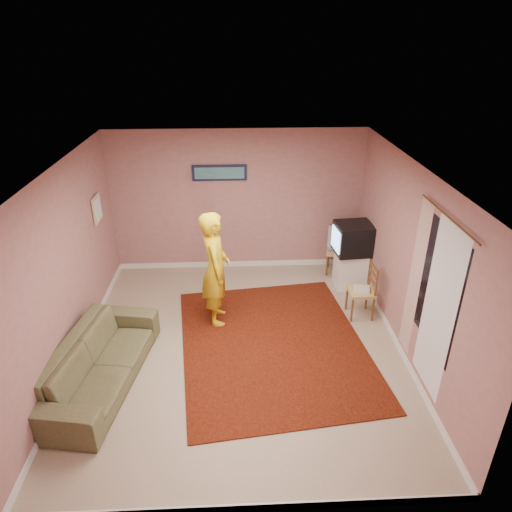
{
  "coord_description": "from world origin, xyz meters",
  "views": [
    {
      "loc": [
        -0.03,
        -5.27,
        4.1
      ],
      "look_at": [
        0.25,
        0.6,
        1.16
      ],
      "focal_mm": 32.0,
      "sensor_mm": 36.0,
      "label": 1
    }
  ],
  "objects_px": {
    "tv_cabinet": "(350,269)",
    "chair_a": "(338,246)",
    "chair_b": "(362,285)",
    "crt_tv": "(353,238)",
    "sofa": "(99,362)",
    "person": "(215,269)"
  },
  "relations": [
    {
      "from": "tv_cabinet",
      "to": "chair_a",
      "type": "xyz_separation_m",
      "value": [
        -0.13,
        0.47,
        0.22
      ]
    },
    {
      "from": "chair_b",
      "to": "chair_a",
      "type": "bearing_deg",
      "value": -178.27
    },
    {
      "from": "chair_a",
      "to": "chair_b",
      "type": "bearing_deg",
      "value": -72.36
    },
    {
      "from": "crt_tv",
      "to": "chair_a",
      "type": "height_order",
      "value": "crt_tv"
    },
    {
      "from": "sofa",
      "to": "person",
      "type": "height_order",
      "value": "person"
    },
    {
      "from": "chair_b",
      "to": "crt_tv",
      "type": "bearing_deg",
      "value": 175.82
    },
    {
      "from": "tv_cabinet",
      "to": "sofa",
      "type": "distance_m",
      "value": 4.4
    },
    {
      "from": "chair_b",
      "to": "person",
      "type": "distance_m",
      "value": 2.27
    },
    {
      "from": "chair_a",
      "to": "chair_b",
      "type": "xyz_separation_m",
      "value": [
        0.06,
        -1.42,
        0.0
      ]
    },
    {
      "from": "crt_tv",
      "to": "chair_b",
      "type": "relative_size",
      "value": 1.35
    },
    {
      "from": "tv_cabinet",
      "to": "sofa",
      "type": "height_order",
      "value": "tv_cabinet"
    },
    {
      "from": "crt_tv",
      "to": "sofa",
      "type": "distance_m",
      "value": 4.44
    },
    {
      "from": "crt_tv",
      "to": "chair_b",
      "type": "distance_m",
      "value": 1.02
    },
    {
      "from": "crt_tv",
      "to": "person",
      "type": "bearing_deg",
      "value": -162.36
    },
    {
      "from": "crt_tv",
      "to": "chair_a",
      "type": "relative_size",
      "value": 1.34
    },
    {
      "from": "tv_cabinet",
      "to": "chair_b",
      "type": "relative_size",
      "value": 1.33
    },
    {
      "from": "sofa",
      "to": "person",
      "type": "relative_size",
      "value": 1.23
    },
    {
      "from": "tv_cabinet",
      "to": "crt_tv",
      "type": "height_order",
      "value": "crt_tv"
    },
    {
      "from": "tv_cabinet",
      "to": "person",
      "type": "height_order",
      "value": "person"
    },
    {
      "from": "tv_cabinet",
      "to": "crt_tv",
      "type": "distance_m",
      "value": 0.58
    },
    {
      "from": "tv_cabinet",
      "to": "sofa",
      "type": "bearing_deg",
      "value": -148.36
    },
    {
      "from": "chair_a",
      "to": "chair_b",
      "type": "relative_size",
      "value": 1.01
    }
  ]
}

